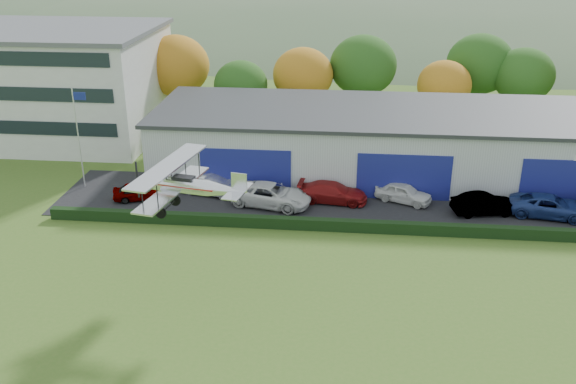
# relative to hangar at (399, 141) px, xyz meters

# --- Properties ---
(apron) EXTENTS (48.00, 9.00, 0.05)m
(apron) POSITION_rel_hangar_xyz_m (-2.00, -6.98, -2.63)
(apron) COLOR black
(apron) RESTS_ON ground
(hedge) EXTENTS (46.00, 0.60, 0.80)m
(hedge) POSITION_rel_hangar_xyz_m (-2.00, -11.78, -2.26)
(hedge) COLOR black
(hedge) RESTS_ON ground
(hangar) EXTENTS (40.60, 12.60, 5.30)m
(hangar) POSITION_rel_hangar_xyz_m (0.00, 0.00, 0.00)
(hangar) COLOR #B2B7BC
(hangar) RESTS_ON ground
(office_block) EXTENTS (20.60, 15.60, 10.40)m
(office_block) POSITION_rel_hangar_xyz_m (-33.00, 7.02, 2.56)
(office_block) COLOR silver
(office_block) RESTS_ON ground
(flagpole) EXTENTS (1.05, 0.10, 8.00)m
(flagpole) POSITION_rel_hangar_xyz_m (-24.88, -5.98, 2.13)
(flagpole) COLOR silver
(flagpole) RESTS_ON ground
(tree_belt) EXTENTS (75.70, 13.22, 10.12)m
(tree_belt) POSITION_rel_hangar_xyz_m (-4.15, 12.64, 2.95)
(tree_belt) COLOR #3D2614
(tree_belt) RESTS_ON ground
(distant_hills) EXTENTS (430.00, 196.00, 56.00)m
(distant_hills) POSITION_rel_hangar_xyz_m (-9.38, 112.02, -15.70)
(distant_hills) COLOR #4C6642
(distant_hills) RESTS_ON ground
(car_0) EXTENTS (4.21, 2.60, 1.34)m
(car_0) POSITION_rel_hangar_xyz_m (-19.79, -8.07, -1.94)
(car_0) COLOR gray
(car_0) RESTS_ON apron
(car_1) EXTENTS (5.10, 2.80, 1.59)m
(car_1) POSITION_rel_hangar_xyz_m (-14.68, -6.53, -1.81)
(car_1) COLOR silver
(car_1) RESTS_ON apron
(car_2) EXTENTS (6.40, 3.95, 1.65)m
(car_2) POSITION_rel_hangar_xyz_m (-9.76, -8.16, -1.78)
(car_2) COLOR silver
(car_2) RESTS_ON apron
(car_3) EXTENTS (5.35, 2.61, 1.50)m
(car_3) POSITION_rel_hangar_xyz_m (-5.25, -7.05, -1.86)
(car_3) COLOR maroon
(car_3) RESTS_ON apron
(car_4) EXTENTS (4.55, 3.28, 1.44)m
(car_4) POSITION_rel_hangar_xyz_m (0.02, -6.54, -1.89)
(car_4) COLOR silver
(car_4) RESTS_ON apron
(car_5) EXTENTS (4.84, 2.42, 1.52)m
(car_5) POSITION_rel_hangar_xyz_m (5.65, -8.17, -1.85)
(car_5) COLOR gray
(car_5) RESTS_ON apron
(car_6) EXTENTS (5.85, 3.43, 1.53)m
(car_6) POSITION_rel_hangar_xyz_m (10.21, -8.05, -1.84)
(car_6) COLOR navy
(car_6) RESTS_ON apron
(biplane) EXTENTS (6.67, 7.60, 2.83)m
(biplane) POSITION_rel_hangar_xyz_m (-13.07, -19.28, 3.51)
(biplane) COLOR silver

